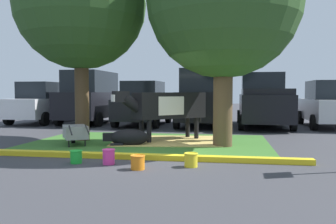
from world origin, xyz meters
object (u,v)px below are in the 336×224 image
(bucket_orange, at_px, (138,162))
(shade_tree_right, at_px, (224,1))
(pickup_truck_black, at_px, (263,101))
(bucket_pink, at_px, (109,156))
(hatchback_white, at_px, (43,103))
(calf_lying, at_px, (128,138))
(person_handler, at_px, (222,112))
(wheelbarrow, at_px, (75,132))
(sedan_silver, at_px, (329,105))
(bucket_green, at_px, (76,156))
(suv_dark_grey, at_px, (91,97))
(shade_tree_left, at_px, (81,4))
(suv_black, at_px, (203,98))
(cow_holstein, at_px, (167,106))
(bucket_yellow, at_px, (191,160))
(sedan_red, at_px, (144,104))

(bucket_orange, bearing_deg, shade_tree_right, 63.53)
(pickup_truck_black, bearing_deg, shade_tree_right, -105.27)
(bucket_pink, distance_m, hatchback_white, 11.33)
(bucket_pink, bearing_deg, hatchback_white, 125.55)
(bucket_pink, relative_size, bucket_orange, 1.08)
(calf_lying, distance_m, person_handler, 3.00)
(bucket_pink, xyz_separation_m, pickup_truck_black, (4.05, 9.12, 0.95))
(wheelbarrow, distance_m, sedan_silver, 10.98)
(bucket_green, distance_m, suv_dark_grey, 9.91)
(shade_tree_left, relative_size, suv_black, 1.36)
(cow_holstein, bearing_deg, pickup_truck_black, 57.55)
(bucket_green, relative_size, sedan_silver, 0.06)
(cow_holstein, height_order, suv_black, suv_black)
(bucket_yellow, bearing_deg, shade_tree_right, 78.03)
(suv_dark_grey, height_order, sedan_silver, suv_dark_grey)
(pickup_truck_black, height_order, sedan_silver, pickup_truck_black)
(hatchback_white, bearing_deg, sedan_silver, -0.27)
(calf_lying, bearing_deg, hatchback_white, 133.35)
(bucket_orange, distance_m, suv_black, 9.36)
(sedan_red, bearing_deg, bucket_orange, -77.30)
(calf_lying, bearing_deg, person_handler, 26.89)
(shade_tree_right, height_order, sedan_silver, shade_tree_right)
(person_handler, bearing_deg, suv_dark_grey, 139.74)
(calf_lying, relative_size, bucket_green, 4.80)
(cow_holstein, distance_m, bucket_pink, 3.87)
(hatchback_white, bearing_deg, sedan_red, -3.82)
(suv_dark_grey, distance_m, sedan_red, 2.75)
(calf_lying, height_order, hatchback_white, hatchback_white)
(hatchback_white, xyz_separation_m, suv_dark_grey, (2.51, 0.07, 0.29))
(shade_tree_right, bearing_deg, bucket_pink, -129.28)
(calf_lying, relative_size, bucket_orange, 4.44)
(shade_tree_left, xyz_separation_m, bucket_yellow, (3.78, -3.39, -4.09))
(suv_dark_grey, distance_m, suv_black, 5.44)
(bucket_yellow, bearing_deg, shade_tree_left, 138.12)
(shade_tree_left, height_order, bucket_pink, shade_tree_left)
(cow_holstein, height_order, calf_lying, cow_holstein)
(bucket_pink, relative_size, hatchback_white, 0.07)
(bucket_green, bearing_deg, hatchback_white, 122.43)
(shade_tree_right, distance_m, suv_black, 6.70)
(wheelbarrow, relative_size, sedan_red, 0.34)
(person_handler, distance_m, sedan_silver, 6.92)
(calf_lying, xyz_separation_m, suv_black, (1.67, 6.35, 1.03))
(shade_tree_right, xyz_separation_m, pickup_truck_black, (1.71, 6.26, -2.90))
(hatchback_white, relative_size, sedan_red, 1.00)
(calf_lying, distance_m, bucket_yellow, 3.25)
(cow_holstein, bearing_deg, bucket_green, -109.76)
(shade_tree_right, bearing_deg, bucket_green, -136.95)
(suv_black, height_order, pickup_truck_black, suv_black)
(pickup_truck_black, bearing_deg, person_handler, -108.40)
(wheelbarrow, distance_m, sedan_red, 6.55)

